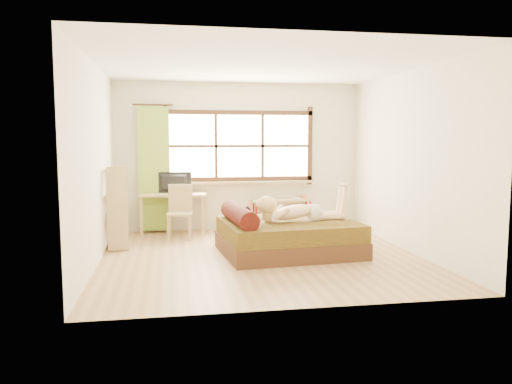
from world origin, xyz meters
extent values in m
plane|color=#9E754C|center=(0.00, 0.00, 0.00)|extent=(4.50, 4.50, 0.00)
plane|color=white|center=(0.00, 0.00, 2.70)|extent=(4.50, 4.50, 0.00)
plane|color=silver|center=(0.00, 2.25, 1.35)|extent=(4.50, 0.00, 4.50)
plane|color=silver|center=(0.00, -2.25, 1.35)|extent=(4.50, 0.00, 4.50)
plane|color=silver|center=(-2.25, 0.00, 1.35)|extent=(0.00, 4.50, 4.50)
plane|color=silver|center=(2.25, 0.00, 1.35)|extent=(0.00, 4.50, 4.50)
cube|color=#FFEDBF|center=(0.00, 2.25, 1.55)|extent=(2.60, 0.01, 1.30)
cube|color=tan|center=(0.00, 2.17, 0.88)|extent=(2.80, 0.16, 0.04)
cube|color=olive|center=(-1.55, 2.13, 1.15)|extent=(0.55, 0.10, 2.20)
cube|color=#382510|center=(0.44, 0.14, 0.12)|extent=(2.06, 1.71, 0.24)
cube|color=#38280C|center=(0.44, 0.14, 0.36)|extent=(2.02, 1.68, 0.24)
cylinder|color=black|center=(-0.31, 0.07, 0.60)|extent=(0.39, 1.33, 0.27)
cube|color=tan|center=(-1.22, 1.95, 0.70)|extent=(1.21, 0.66, 0.04)
cube|color=tan|center=(-1.77, 1.80, 0.35)|extent=(0.05, 0.05, 0.69)
cube|color=tan|center=(-0.72, 1.68, 0.35)|extent=(0.05, 0.05, 0.69)
cube|color=tan|center=(-1.72, 2.22, 0.35)|extent=(0.05, 0.05, 0.69)
cube|color=tan|center=(-0.67, 2.10, 0.35)|extent=(0.05, 0.05, 0.69)
imported|color=black|center=(-1.22, 2.00, 0.91)|extent=(0.65, 0.16, 0.37)
cube|color=tan|center=(-1.12, 1.50, 0.42)|extent=(0.45, 0.45, 0.04)
cube|color=tan|center=(-1.10, 1.68, 0.68)|extent=(0.41, 0.09, 0.46)
cube|color=tan|center=(-1.32, 1.35, 0.20)|extent=(0.04, 0.04, 0.41)
cube|color=tan|center=(-0.97, 1.31, 0.20)|extent=(0.04, 0.04, 0.41)
cube|color=tan|center=(-1.27, 1.69, 0.20)|extent=(0.04, 0.04, 0.41)
cube|color=tan|center=(-0.93, 1.65, 0.20)|extent=(0.04, 0.04, 0.41)
cube|color=tan|center=(0.77, 2.07, 0.55)|extent=(1.14, 0.35, 0.04)
cube|color=tan|center=(0.77, 2.07, 0.26)|extent=(1.14, 0.35, 0.03)
cylinder|color=maroon|center=(0.26, 1.93, 0.28)|extent=(0.03, 0.03, 0.56)
cylinder|color=maroon|center=(1.30, 1.99, 0.28)|extent=(0.03, 0.03, 0.56)
cylinder|color=maroon|center=(0.25, 2.15, 0.28)|extent=(0.03, 0.03, 0.56)
cylinder|color=maroon|center=(1.28, 2.21, 0.28)|extent=(0.03, 0.03, 0.56)
cube|color=orange|center=(1.19, 2.10, 0.60)|extent=(0.10, 0.10, 0.08)
imported|color=gray|center=(0.47, 2.07, 0.61)|extent=(0.12, 0.12, 0.09)
imported|color=gray|center=(0.97, 2.07, 0.57)|extent=(0.17, 0.22, 0.02)
cube|color=tan|center=(-2.08, 0.94, 0.05)|extent=(0.36, 0.54, 0.03)
cube|color=tan|center=(-2.08, 0.94, 0.44)|extent=(0.36, 0.54, 0.03)
cube|color=tan|center=(-2.08, 0.94, 0.82)|extent=(0.36, 0.54, 0.03)
cube|color=tan|center=(-2.08, 0.94, 1.21)|extent=(0.36, 0.54, 0.03)
cube|color=tan|center=(-2.05, 0.69, 0.63)|extent=(0.31, 0.06, 1.24)
cube|color=tan|center=(-2.11, 1.19, 0.63)|extent=(0.31, 0.06, 1.24)
camera|label=1|loc=(-1.26, -6.91, 1.69)|focal=35.00mm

